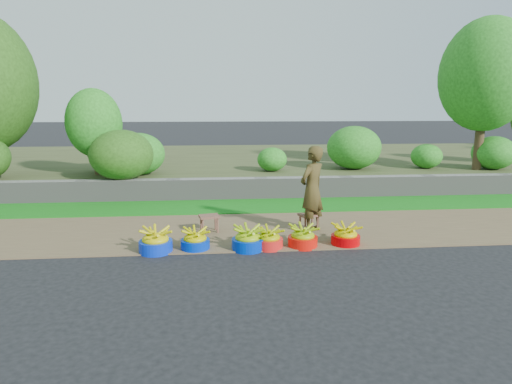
{
  "coord_description": "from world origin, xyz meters",
  "views": [
    {
      "loc": [
        -1.08,
        -6.65,
        2.36
      ],
      "look_at": [
        -0.38,
        1.3,
        0.75
      ],
      "focal_mm": 30.0,
      "sensor_mm": 36.0,
      "label": 1
    }
  ],
  "objects": [
    {
      "name": "basin_f",
      "position": [
        1.08,
        0.25,
        0.16
      ],
      "size": [
        0.49,
        0.49,
        0.37
      ],
      "color": "#C30004",
      "rests_on": "ground"
    },
    {
      "name": "basin_e",
      "position": [
        0.33,
        0.22,
        0.17
      ],
      "size": [
        0.5,
        0.5,
        0.37
      ],
      "color": "red",
      "rests_on": "ground"
    },
    {
      "name": "basin_c",
      "position": [
        -0.61,
        0.16,
        0.18
      ],
      "size": [
        0.53,
        0.53,
        0.4
      ],
      "color": "#0029B1",
      "rests_on": "ground"
    },
    {
      "name": "vendor_woman",
      "position": [
        0.65,
        1.06,
        0.83
      ],
      "size": [
        0.7,
        0.69,
        1.62
      ],
      "primitive_type": "imported",
      "rotation": [
        0.0,
        0.0,
        3.88
      ],
      "color": "black",
      "rests_on": "dirt_shoulder"
    },
    {
      "name": "stool_right",
      "position": [
        0.63,
        1.15,
        0.27
      ],
      "size": [
        0.43,
        0.38,
        0.32
      ],
      "rotation": [
        0.0,
        0.0,
        0.35
      ],
      "color": "brown",
      "rests_on": "dirt_shoulder"
    },
    {
      "name": "earth_bank",
      "position": [
        0.0,
        9.0,
        0.25
      ],
      "size": [
        80.0,
        10.0,
        0.5
      ],
      "primitive_type": "cube",
      "color": "#404826",
      "rests_on": "ground"
    },
    {
      "name": "basin_b",
      "position": [
        -1.49,
        0.24,
        0.16
      ],
      "size": [
        0.48,
        0.48,
        0.36
      ],
      "color": "#0028B1",
      "rests_on": "ground"
    },
    {
      "name": "basin_d",
      "position": [
        -0.26,
        0.2,
        0.16
      ],
      "size": [
        0.48,
        0.48,
        0.36
      ],
      "color": "red",
      "rests_on": "ground"
    },
    {
      "name": "stool_left",
      "position": [
        -1.27,
        1.19,
        0.28
      ],
      "size": [
        0.41,
        0.35,
        0.32
      ],
      "rotation": [
        0.0,
        0.0,
        0.21
      ],
      "color": "brown",
      "rests_on": "dirt_shoulder"
    },
    {
      "name": "ground_plane",
      "position": [
        0.0,
        0.0,
        0.0
      ],
      "size": [
        120.0,
        120.0,
        0.0
      ],
      "primitive_type": "plane",
      "color": "black",
      "rests_on": "ground"
    },
    {
      "name": "vegetation",
      "position": [
        -0.65,
        7.07,
        2.55
      ],
      "size": [
        35.86,
        8.08,
        4.33
      ],
      "color": "#3E2F1C",
      "rests_on": "earth_bank"
    },
    {
      "name": "dirt_shoulder",
      "position": [
        0.0,
        1.25,
        0.01
      ],
      "size": [
        80.0,
        2.5,
        0.02
      ],
      "primitive_type": "cube",
      "color": "brown",
      "rests_on": "ground"
    },
    {
      "name": "basin_a",
      "position": [
        -2.13,
        0.17,
        0.18
      ],
      "size": [
        0.54,
        0.54,
        0.41
      ],
      "color": "#0629C6",
      "rests_on": "ground"
    },
    {
      "name": "grass_verge",
      "position": [
        0.0,
        3.25,
        0.02
      ],
      "size": [
        80.0,
        1.5,
        0.04
      ],
      "primitive_type": "cube",
      "color": "#136F14",
      "rests_on": "ground"
    },
    {
      "name": "retaining_wall",
      "position": [
        0.0,
        4.1,
        0.28
      ],
      "size": [
        80.0,
        0.35,
        0.55
      ],
      "primitive_type": "cube",
      "color": "slate",
      "rests_on": "ground"
    }
  ]
}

